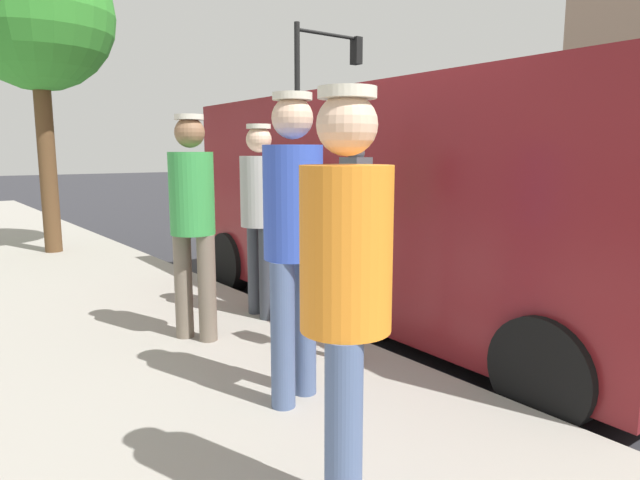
{
  "coord_description": "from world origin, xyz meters",
  "views": [
    {
      "loc": [
        3.81,
        3.1,
        1.62
      ],
      "look_at": [
        1.65,
        0.26,
        1.05
      ],
      "focal_mm": 31.28,
      "sensor_mm": 36.0,
      "label": 1
    }
  ],
  "objects_px": {
    "pedestrian_in_blue": "(293,229)",
    "pedestrian_in_gray": "(260,208)",
    "pedestrian_in_green": "(192,213)",
    "street_tree": "(36,16)",
    "pedestrian_in_orange": "(346,289)",
    "parked_van": "(416,200)",
    "parking_meter_near": "(355,217)",
    "traffic_light_corner": "(321,86)"
  },
  "relations": [
    {
      "from": "parked_van",
      "to": "traffic_light_corner",
      "type": "bearing_deg",
      "value": -122.72
    },
    {
      "from": "pedestrian_in_blue",
      "to": "traffic_light_corner",
      "type": "xyz_separation_m",
      "value": [
        -8.41,
        -10.79,
        2.33
      ]
    },
    {
      "from": "pedestrian_in_blue",
      "to": "pedestrian_in_gray",
      "type": "relative_size",
      "value": 1.05
    },
    {
      "from": "parking_meter_near",
      "to": "parked_van",
      "type": "height_order",
      "value": "parked_van"
    },
    {
      "from": "pedestrian_in_blue",
      "to": "parked_van",
      "type": "xyz_separation_m",
      "value": [
        -2.18,
        -1.08,
        -0.03
      ]
    },
    {
      "from": "pedestrian_in_green",
      "to": "pedestrian_in_gray",
      "type": "relative_size",
      "value": 1.02
    },
    {
      "from": "pedestrian_in_gray",
      "to": "parked_van",
      "type": "relative_size",
      "value": 0.32
    },
    {
      "from": "pedestrian_in_gray",
      "to": "pedestrian_in_orange",
      "type": "bearing_deg",
      "value": 64.99
    },
    {
      "from": "pedestrian_in_orange",
      "to": "street_tree",
      "type": "height_order",
      "value": "street_tree"
    },
    {
      "from": "pedestrian_in_blue",
      "to": "pedestrian_in_gray",
      "type": "distance_m",
      "value": 1.77
    },
    {
      "from": "pedestrian_in_blue",
      "to": "traffic_light_corner",
      "type": "height_order",
      "value": "traffic_light_corner"
    },
    {
      "from": "pedestrian_in_green",
      "to": "pedestrian_in_orange",
      "type": "height_order",
      "value": "pedestrian_in_green"
    },
    {
      "from": "parking_meter_near",
      "to": "pedestrian_in_green",
      "type": "xyz_separation_m",
      "value": [
        0.67,
        -1.13,
        -0.03
      ]
    },
    {
      "from": "pedestrian_in_green",
      "to": "pedestrian_in_gray",
      "type": "height_order",
      "value": "pedestrian_in_green"
    },
    {
      "from": "parking_meter_near",
      "to": "traffic_light_corner",
      "type": "xyz_separation_m",
      "value": [
        -7.74,
        -10.55,
        2.34
      ]
    },
    {
      "from": "pedestrian_in_blue",
      "to": "parked_van",
      "type": "relative_size",
      "value": 0.34
    },
    {
      "from": "parked_van",
      "to": "parking_meter_near",
      "type": "bearing_deg",
      "value": 29.26
    },
    {
      "from": "pedestrian_in_green",
      "to": "pedestrian_in_blue",
      "type": "bearing_deg",
      "value": 89.67
    },
    {
      "from": "parking_meter_near",
      "to": "street_tree",
      "type": "bearing_deg",
      "value": -83.56
    },
    {
      "from": "pedestrian_in_gray",
      "to": "street_tree",
      "type": "height_order",
      "value": "street_tree"
    },
    {
      "from": "parked_van",
      "to": "street_tree",
      "type": "xyz_separation_m",
      "value": [
        2.18,
        -5.19,
        2.33
      ]
    },
    {
      "from": "parking_meter_near",
      "to": "pedestrian_in_gray",
      "type": "relative_size",
      "value": 0.89
    },
    {
      "from": "pedestrian_in_blue",
      "to": "parking_meter_near",
      "type": "bearing_deg",
      "value": -160.31
    },
    {
      "from": "pedestrian_in_blue",
      "to": "pedestrian_in_gray",
      "type": "xyz_separation_m",
      "value": [
        -0.75,
        -1.6,
        -0.06
      ]
    },
    {
      "from": "traffic_light_corner",
      "to": "pedestrian_in_orange",
      "type": "bearing_deg",
      "value": 53.07
    },
    {
      "from": "pedestrian_in_orange",
      "to": "parking_meter_near",
      "type": "bearing_deg",
      "value": -131.93
    },
    {
      "from": "pedestrian_in_orange",
      "to": "pedestrian_in_blue",
      "type": "bearing_deg",
      "value": -115.08
    },
    {
      "from": "pedestrian_in_blue",
      "to": "pedestrian_in_gray",
      "type": "bearing_deg",
      "value": -114.96
    },
    {
      "from": "pedestrian_in_orange",
      "to": "street_tree",
      "type": "xyz_separation_m",
      "value": [
        -0.49,
        -7.34,
        2.37
      ]
    },
    {
      "from": "pedestrian_in_orange",
      "to": "traffic_light_corner",
      "type": "distance_m",
      "value": 15.03
    },
    {
      "from": "parked_van",
      "to": "traffic_light_corner",
      "type": "height_order",
      "value": "traffic_light_corner"
    },
    {
      "from": "pedestrian_in_blue",
      "to": "street_tree",
      "type": "distance_m",
      "value": 6.68
    },
    {
      "from": "street_tree",
      "to": "pedestrian_in_gray",
      "type": "bearing_deg",
      "value": 99.12
    },
    {
      "from": "traffic_light_corner",
      "to": "parked_van",
      "type": "bearing_deg",
      "value": 57.28
    },
    {
      "from": "pedestrian_in_blue",
      "to": "pedestrian_in_green",
      "type": "relative_size",
      "value": 1.03
    },
    {
      "from": "parking_meter_near",
      "to": "pedestrian_in_orange",
      "type": "bearing_deg",
      "value": 48.07
    },
    {
      "from": "pedestrian_in_blue",
      "to": "pedestrian_in_orange",
      "type": "bearing_deg",
      "value": 64.92
    },
    {
      "from": "parked_van",
      "to": "traffic_light_corner",
      "type": "relative_size",
      "value": 1.01
    },
    {
      "from": "pedestrian_in_blue",
      "to": "pedestrian_in_green",
      "type": "distance_m",
      "value": 1.38
    },
    {
      "from": "parked_van",
      "to": "street_tree",
      "type": "relative_size",
      "value": 1.19
    },
    {
      "from": "pedestrian_in_blue",
      "to": "street_tree",
      "type": "xyz_separation_m",
      "value": [
        0.01,
        -6.27,
        2.3
      ]
    },
    {
      "from": "parked_van",
      "to": "street_tree",
      "type": "distance_m",
      "value": 6.09
    }
  ]
}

